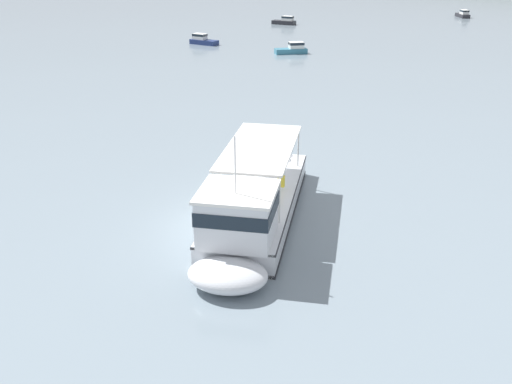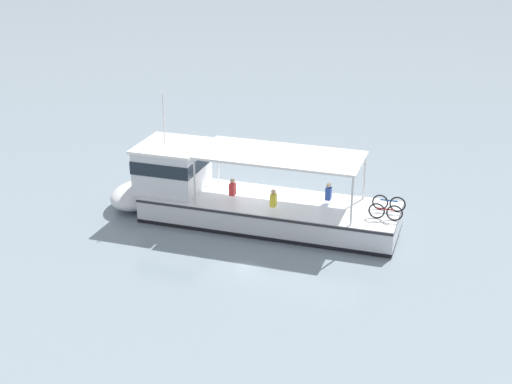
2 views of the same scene
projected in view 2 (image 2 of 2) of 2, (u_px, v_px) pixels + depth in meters
name	position (u px, v px, depth m)	size (l,w,h in m)	color
ground_plane	(253.00, 205.00, 32.01)	(400.00, 400.00, 0.00)	gray
ferry_main	(233.00, 198.00, 30.25)	(11.34, 11.00, 5.32)	silver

